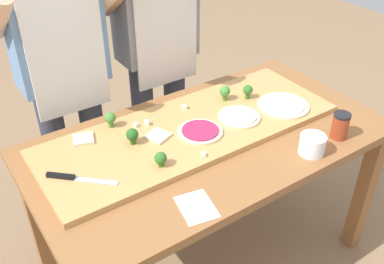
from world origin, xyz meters
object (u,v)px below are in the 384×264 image
flour_cup (312,146)px  cook_right (157,38)px  pizza_slice_near_left (83,139)px  broccoli_floret_back_right (110,118)px  broccoli_floret_front_left (248,91)px  broccoli_floret_center_right (225,92)px  broccoli_floret_front_mid (161,159)px  sauce_jar (340,126)px  cheese_crumble_b (147,123)px  cheese_crumble_d (184,107)px  cheese_crumble_c (136,125)px  pizza_whole_beet_magenta (200,131)px  pizza_whole_white_garlic (283,105)px  pizza_slice_far_left (158,136)px  pizza_whole_cheese_artichoke (239,117)px  cheese_crumble_a (203,155)px  prep_table (209,157)px  cook_left (62,63)px  chefs_knife (72,178)px  recipe_note (197,207)px  broccoli_floret_center_left (132,135)px

flour_cup → cook_right: (-0.18, 0.92, 0.19)m
pizza_slice_near_left → broccoli_floret_back_right: size_ratio=1.17×
broccoli_floret_front_left → broccoli_floret_center_right: (-0.10, 0.05, 0.00)m
broccoli_floret_front_mid → sauce_jar: bearing=-17.0°
pizza_slice_near_left → cheese_crumble_b: cheese_crumble_b is taller
cheese_crumble_d → cheese_crumble_b: bearing=-174.6°
cheese_crumble_b → cheese_crumble_c: size_ratio=1.23×
broccoli_floret_back_right → broccoli_floret_front_mid: broccoli_floret_back_right is taller
cheese_crumble_c → flour_cup: bearing=-45.8°
cheese_crumble_d → flour_cup: 0.60m
pizza_whole_beet_magenta → broccoli_floret_center_right: (0.26, 0.16, 0.04)m
pizza_whole_white_garlic → pizza_slice_far_left: bearing=169.5°
pizza_whole_cheese_artichoke → cheese_crumble_a: same height
flour_cup → sauce_jar: bearing=4.1°
prep_table → pizza_slice_far_left: pizza_slice_far_left is taller
pizza_whole_cheese_artichoke → pizza_whole_beet_magenta: same height
pizza_slice_far_left → sauce_jar: bearing=-31.4°
broccoli_floret_front_mid → cook_right: (0.39, 0.68, 0.16)m
broccoli_floret_front_mid → cheese_crumble_d: 0.43m
cheese_crumble_d → pizza_slice_far_left: bearing=-149.4°
pizza_whole_cheese_artichoke → broccoli_floret_center_right: size_ratio=2.60×
cook_left → pizza_whole_cheese_artichoke: bearing=-45.6°
broccoli_floret_center_right → flour_cup: broccoli_floret_center_right is taller
cheese_crumble_a → cheese_crumble_b: 0.33m
broccoli_floret_back_right → cook_right: bearing=37.1°
chefs_knife → pizza_whole_white_garlic: size_ratio=0.89×
pizza_slice_far_left → cook_right: size_ratio=0.05×
broccoli_floret_front_mid → cheese_crumble_d: bearing=44.6°
cheese_crumble_b → cheese_crumble_d: 0.21m
broccoli_floret_back_right → recipe_note: bearing=-86.1°
prep_table → flour_cup: size_ratio=14.50×
broccoli_floret_front_mid → cook_left: cook_left is taller
broccoli_floret_center_right → pizza_whole_beet_magenta: bearing=-147.7°
pizza_slice_near_left → broccoli_floret_back_right: broccoli_floret_back_right is taller
cheese_crumble_c → recipe_note: 0.54m
pizza_slice_far_left → sauce_jar: size_ratio=0.74×
pizza_whole_white_garlic → broccoli_floret_center_left: size_ratio=3.40×
broccoli_floret_back_right → recipe_note: size_ratio=0.46×
broccoli_floret_center_right → broccoli_floret_center_left: broccoli_floret_center_right is taller
chefs_knife → cheese_crumble_a: 0.51m
cheese_crumble_b → cook_left: bearing=116.8°
pizza_slice_near_left → cheese_crumble_d: 0.49m
broccoli_floret_center_right → cheese_crumble_b: size_ratio=3.42×
prep_table → cheese_crumble_c: cheese_crumble_c is taller
pizza_whole_white_garlic → cheese_crumble_c: cheese_crumble_c is taller
cheese_crumble_d → prep_table: bearing=-94.2°
chefs_knife → broccoli_floret_center_left: 0.30m
broccoli_floret_front_mid → flour_cup: bearing=-23.0°
broccoli_floret_front_mid → sauce_jar: 0.78m
cheese_crumble_b → recipe_note: bearing=-100.3°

